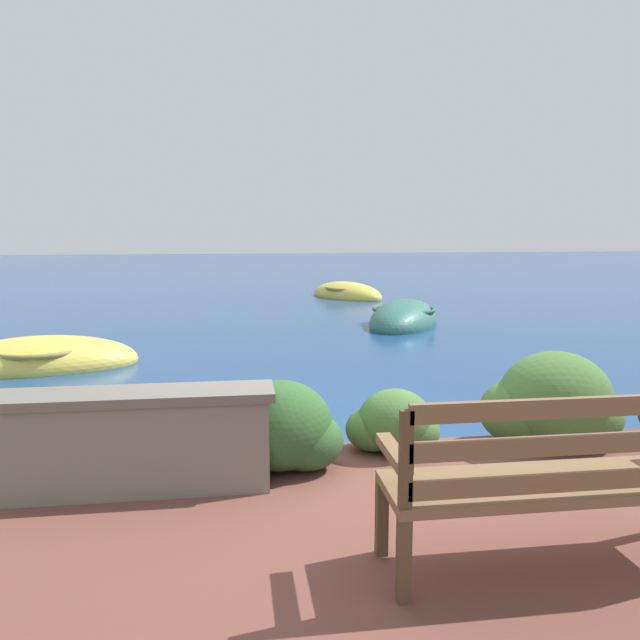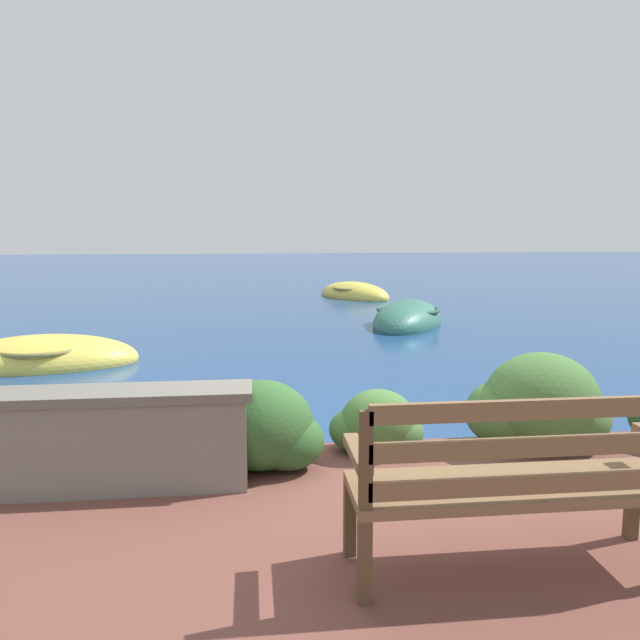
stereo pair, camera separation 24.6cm
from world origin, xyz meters
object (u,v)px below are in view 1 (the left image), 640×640
Objects in this scene: park_bench at (552,477)px; rowboat_mid at (404,321)px; rowboat_far at (347,295)px; rowboat_nearest at (42,362)px.

rowboat_mid is at bearing 71.31° from park_bench.
rowboat_far is at bearing 76.14° from park_bench.
rowboat_far reaches higher than rowboat_nearest.
rowboat_nearest is 6.61m from rowboat_mid.
park_bench is at bearing 115.80° from rowboat_nearest.
rowboat_mid reaches higher than rowboat_far.
park_bench is 13.96m from rowboat_far.
rowboat_nearest is 9.60m from rowboat_far.
rowboat_nearest is 1.02× the size of rowboat_far.
park_bench is 7.41m from rowboat_nearest.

